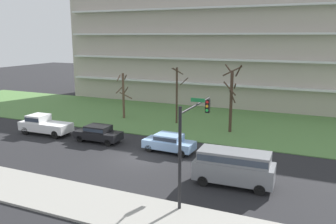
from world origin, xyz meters
name	(u,v)px	position (x,y,z in m)	size (l,w,h in m)	color
ground	(139,158)	(0.00, 0.00, 0.00)	(160.00, 160.00, 0.00)	#232326
sidewalk_curb_near	(75,199)	(0.00, -8.00, 0.07)	(80.00, 4.00, 0.15)	#99968E
grass_lawn_strip	(195,120)	(0.00, 14.00, 0.04)	(80.00, 16.00, 0.08)	#547F42
apartment_building	(227,46)	(0.00, 27.54, 8.32)	(47.41, 12.02, 16.64)	#B2A899
tree_far_left	(123,95)	(-8.20, 11.51, 2.93)	(1.97, 1.94, 5.45)	brown
tree_left	(177,93)	(-1.45, 11.81, 3.45)	(1.72, 2.16, 6.38)	#423023
tree_center	(231,97)	(4.93, 10.60, 3.70)	(2.17, 1.94, 7.01)	#423023
sedan_black_near_left	(98,133)	(-5.58, 2.50, 0.87)	(4.41, 1.83, 1.57)	black
sedan_blue_center_left	(169,142)	(1.60, 2.50, 0.87)	(4.48, 1.99, 1.57)	#8CB2E0
van_gray_center_right	(234,165)	(8.19, -2.00, 1.40)	(5.26, 2.17, 2.36)	slate
pickup_white_near_right	(44,124)	(-12.13, 2.50, 1.02)	(5.42, 2.06, 1.95)	white
traffic_signal_mast	(192,132)	(6.19, -4.75, 4.15)	(0.90, 5.36, 6.03)	black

